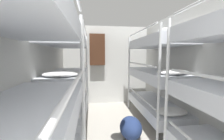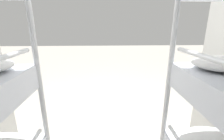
% 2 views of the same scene
% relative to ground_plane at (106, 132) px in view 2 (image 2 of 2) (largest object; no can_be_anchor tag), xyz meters
% --- Properties ---
extents(ground_plane, '(20.00, 20.00, 0.00)m').
position_rel_ground_plane_xyz_m(ground_plane, '(0.00, 0.00, 0.00)').
color(ground_plane, gray).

